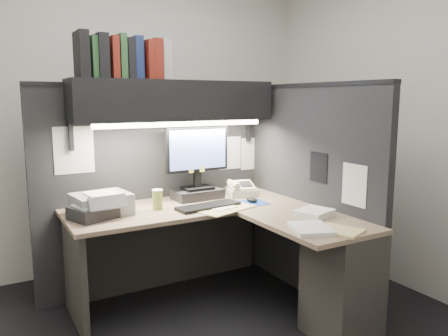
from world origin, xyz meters
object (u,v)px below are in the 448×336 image
Objects in this scene: keyboard at (208,206)px; telephone at (241,190)px; monitor at (197,171)px; notebook_stack at (94,212)px; desk at (262,258)px; printer at (101,204)px; overhead_shelf at (175,101)px; coffee_cup at (158,200)px.

telephone is at bearing 24.00° from keyboard.
monitor is 0.89m from notebook_stack.
printer is at bearing 146.57° from desk.
overhead_shelf reaches higher than notebook_stack.
printer is at bearing -166.82° from overhead_shelf.
keyboard is 0.37m from coffee_cup.
notebook_stack reaches higher than keyboard.
desk is at bearing -69.39° from keyboard.
coffee_cup reaches higher than notebook_stack.
overhead_shelf is 0.57m from monitor.
notebook_stack is (-0.79, 0.13, 0.03)m from keyboard.
telephone is at bearing -5.33° from printer.
monitor reaches higher than notebook_stack.
keyboard is at bearing -103.25° from monitor.
printer reaches higher than coffee_cup.
desk is 1.10× the size of overhead_shelf.
telephone is 0.64× the size of printer.
coffee_cup is at bearing 134.63° from desk.
telephone is 1.22m from notebook_stack.
desk is 3.54× the size of keyboard.
overhead_shelf is 6.68× the size of telephone.
keyboard is at bearing -138.24° from telephone.
notebook_stack is (-0.99, 0.53, 0.33)m from desk.
coffee_cup reaches higher than telephone.
keyboard is 0.80m from notebook_stack.
coffee_cup is (-0.76, -0.10, 0.02)m from telephone.
desk is at bearing -45.37° from coffee_cup.
overhead_shelf reaches higher than telephone.
monitor is 1.58× the size of printer.
desk is 4.72× the size of printer.
desk is 1.33m from overhead_shelf.
notebook_stack is (-0.69, -0.22, -0.73)m from overhead_shelf.
keyboard is 1.33× the size of printer.
monitor is at bearing 11.95° from notebook_stack.
coffee_cup is at bearing 152.29° from keyboard.
keyboard is at bearing -73.64° from overhead_shelf.
keyboard is (0.10, -0.35, -0.76)m from overhead_shelf.
coffee_cup is at bearing -160.04° from telephone.
desk is 7.33× the size of telephone.
notebook_stack reaches higher than desk.
keyboard is (-0.20, 0.41, 0.30)m from desk.
monitor is (0.17, -0.04, -0.54)m from overhead_shelf.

